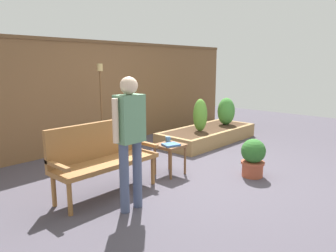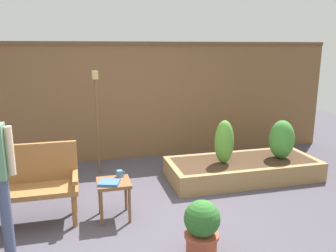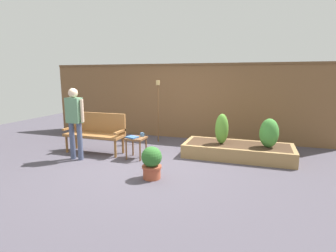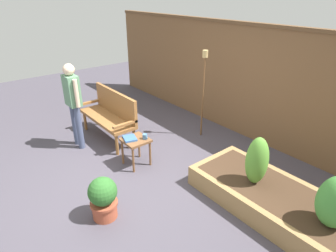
# 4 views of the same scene
# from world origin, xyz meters

# --- Properties ---
(ground_plane) EXTENTS (14.00, 14.00, 0.00)m
(ground_plane) POSITION_xyz_m (0.00, 0.00, 0.00)
(ground_plane) COLOR #47424C
(fence_back) EXTENTS (8.40, 0.14, 2.16)m
(fence_back) POSITION_xyz_m (0.00, 2.60, 1.09)
(fence_back) COLOR brown
(fence_back) RESTS_ON ground_plane
(garden_bench) EXTENTS (1.44, 0.48, 0.94)m
(garden_bench) POSITION_xyz_m (-1.49, 0.46, 0.54)
(garden_bench) COLOR #936033
(garden_bench) RESTS_ON ground_plane
(side_table) EXTENTS (0.40, 0.40, 0.48)m
(side_table) POSITION_xyz_m (-0.36, 0.28, 0.40)
(side_table) COLOR brown
(side_table) RESTS_ON ground_plane
(cup_on_table) EXTENTS (0.11, 0.08, 0.08)m
(cup_on_table) POSITION_xyz_m (-0.27, 0.41, 0.52)
(cup_on_table) COLOR teal
(cup_on_table) RESTS_ON side_table
(book_on_table) EXTENTS (0.28, 0.26, 0.03)m
(book_on_table) POSITION_xyz_m (-0.42, 0.21, 0.50)
(book_on_table) COLOR #38609E
(book_on_table) RESTS_ON side_table
(potted_boxwood) EXTENTS (0.37, 0.37, 0.59)m
(potted_boxwood) POSITION_xyz_m (0.41, -0.72, 0.31)
(potted_boxwood) COLOR #A84C33
(potted_boxwood) RESTS_ON ground_plane
(raised_planter_bed) EXTENTS (2.40, 1.00, 0.30)m
(raised_planter_bed) POSITION_xyz_m (1.78, 1.09, 0.15)
(raised_planter_bed) COLOR #997547
(raised_planter_bed) RESTS_ON ground_plane
(shrub_near_bench) EXTENTS (0.30, 0.30, 0.68)m
(shrub_near_bench) POSITION_xyz_m (1.41, 1.03, 0.64)
(shrub_near_bench) COLOR brown
(shrub_near_bench) RESTS_ON raised_planter_bed
(shrub_far_corner) EXTENTS (0.40, 0.40, 0.63)m
(shrub_far_corner) POSITION_xyz_m (2.41, 1.03, 0.61)
(shrub_far_corner) COLOR brown
(shrub_far_corner) RESTS_ON raised_planter_bed
(tiki_torch) EXTENTS (0.10, 0.10, 1.70)m
(tiki_torch) POSITION_xyz_m (-0.45, 1.89, 1.16)
(tiki_torch) COLOR brown
(tiki_torch) RESTS_ON ground_plane
(person_by_bench) EXTENTS (0.47, 0.20, 1.56)m
(person_by_bench) POSITION_xyz_m (-1.58, -0.20, 0.93)
(person_by_bench) COLOR #475170
(person_by_bench) RESTS_ON ground_plane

